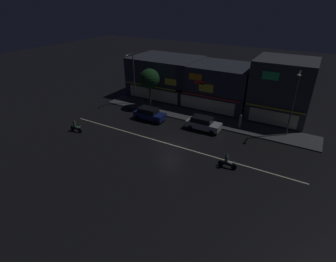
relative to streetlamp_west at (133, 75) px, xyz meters
name	(u,v)px	position (x,y,z in m)	size (l,w,h in m)	color
ground_plane	(171,144)	(11.10, -8.27, -4.62)	(140.00, 140.00, 0.00)	black
lane_divider_stripe	(171,144)	(11.10, -8.27, -4.62)	(28.54, 0.16, 0.01)	beige
sidewalk_far	(200,118)	(11.10, 0.16, -4.55)	(30.04, 3.83, 0.14)	#424447
storefront_left_block	(166,77)	(2.09, 6.17, -1.45)	(10.88, 8.36, 6.36)	#2D333D
storefront_center_block	(281,90)	(20.11, 5.63, -0.62)	(7.38, 7.27, 8.02)	#383A3F
storefront_right_block	(217,85)	(11.10, 5.94, -1.49)	(10.19, 7.90, 6.28)	#2D333D
streetlamp_west	(133,75)	(0.00, 0.00, 0.00)	(0.44, 1.64, 7.66)	#47494C
streetlamp_mid	(294,100)	(22.14, 0.35, 0.06)	(0.44, 1.64, 7.78)	#47494C
pedestrian_on_sidewalk	(240,121)	(16.69, -0.25, -3.67)	(0.35, 0.35, 1.76)	gray
street_tree	(150,79)	(2.96, -0.03, -0.19)	(2.89, 2.89, 5.76)	#473323
parked_car_near_kerb	(203,123)	(12.79, -2.95, -3.75)	(4.30, 1.98, 1.67)	#9EA0A5
parked_car_trailing	(149,114)	(5.27, -3.78, -3.75)	(4.30, 1.98, 1.67)	navy
motorcycle_lead	(227,162)	(18.09, -9.43, -3.99)	(1.90, 0.60, 1.52)	black
motorcycle_following	(75,127)	(-0.73, -11.30, -3.99)	(1.90, 0.60, 1.52)	black
traffic_cone	(200,126)	(12.25, -2.68, -4.35)	(0.36, 0.36, 0.55)	orange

